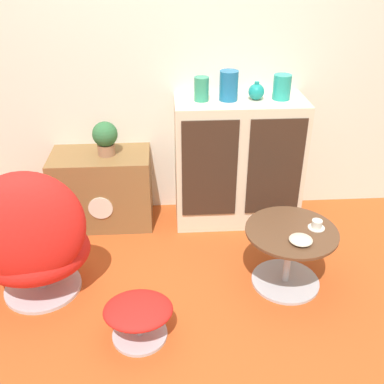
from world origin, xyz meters
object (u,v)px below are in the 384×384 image
Objects in this scene: tv_console at (103,189)px; vase_rightmost at (282,87)px; egg_chair at (32,241)px; vase_leftmost at (201,89)px; potted_plant at (105,137)px; teacup at (317,225)px; bowl at (301,240)px; coffee_table at (289,252)px; vase_inner_left at (229,86)px; sideboard at (238,162)px; vase_inner_right at (256,92)px; ottoman at (138,314)px.

vase_rightmost is (1.34, -0.00, 0.79)m from tv_console.
vase_leftmost is (1.09, 0.86, 0.66)m from egg_chair.
teacup is (1.37, -0.83, -0.29)m from potted_plant.
egg_chair is 6.49× the size of bowl.
egg_chair is 0.99m from potted_plant.
vase_leftmost is 1.62× the size of teacup.
vase_inner_left is (-0.31, 0.84, 0.85)m from coffee_table.
egg_chair reaches higher than coffee_table.
bowl is (-0.05, -0.97, -0.64)m from vase_rightmost.
sideboard is 1.71× the size of coffee_table.
sideboard is at bearing -179.24° from vase_rightmost.
coffee_table is at bearing 0.73° from egg_chair.
egg_chair is at bearing 176.12° from bowl.
vase_leftmost reaches higher than vase_inner_right.
vase_inner_right is at bearing -0.20° from potted_plant.
tv_console is 1.66m from teacup.
teacup is at bearing -60.35° from vase_inner_left.
vase_inner_left reaches higher than coffee_table.
vase_inner_left is 1.61× the size of vase_inner_right.
bowl is at bearing -36.95° from tv_console.
egg_chair is at bearing -152.73° from vase_rightmost.
vase_inner_left is 1.48× the size of bowl.
ottoman is 1.53× the size of potted_plant.
egg_chair reaches higher than tv_console.
vase_leftmost is at bearing 180.00° from vase_rightmost.
vase_rightmost is 1.33m from potted_plant.
vase_rightmost is at bearing 86.77° from bowl.
potted_plant is at bearing 0.38° from tv_console.
vase_leftmost is at bearing 121.02° from coffee_table.
sideboard is 1.48m from ottoman.
vase_rightmost is (0.07, 0.84, 0.83)m from coffee_table.
coffee_table is at bearing -58.98° from vase_leftmost.
sideboard is 0.56m from vase_inner_right.
vase_inner_left reaches higher than tv_console.
bowl is at bearing -82.43° from vase_inner_right.
teacup is at bearing 4.67° from coffee_table.
coffee_table is 3.30× the size of vase_rightmost.
vase_rightmost is at bearing 0.00° from vase_inner_right.
egg_chair is 3.57× the size of potted_plant.
egg_chair is (-1.37, -0.85, -0.08)m from sideboard.
vase_inner_left is 1.19× the size of vase_rightmost.
sideboard reaches higher than egg_chair.
ottoman is 1.68m from vase_inner_left.
teacup is at bearing -84.07° from vase_rightmost.
egg_chair is 5.21× the size of vase_rightmost.
vase_inner_right is at bearing 180.00° from vase_rightmost.
sideboard is at bearing -0.77° from vase_leftmost.
tv_console is 1.29× the size of coffee_table.
ottoman is (0.64, -0.39, -0.25)m from egg_chair.
vase_inner_left is 0.81× the size of potted_plant.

